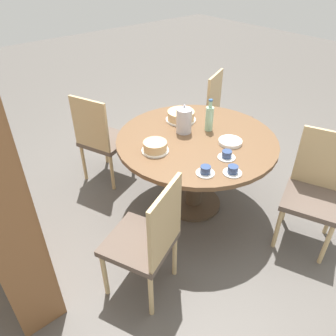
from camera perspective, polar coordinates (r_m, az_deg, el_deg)
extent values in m
plane|color=#56514C|center=(3.17, 4.36, -6.19)|extent=(14.00, 14.00, 0.00)
cylinder|color=#473828|center=(3.16, 4.37, -5.99)|extent=(0.51, 0.51, 0.03)
cylinder|color=#473828|center=(2.95, 4.66, -0.93)|extent=(0.15, 0.15, 0.66)
cylinder|color=brown|center=(2.76, 5.00, 4.92)|extent=(1.35, 1.35, 0.04)
cylinder|color=tan|center=(2.57, -6.27, -12.19)|extent=(0.03, 0.03, 0.41)
cylinder|color=tan|center=(2.39, -10.96, -17.74)|extent=(0.03, 0.03, 0.41)
cylinder|color=tan|center=(2.46, 1.17, -14.96)|extent=(0.03, 0.03, 0.41)
cylinder|color=tan|center=(2.26, -2.98, -21.22)|extent=(0.03, 0.03, 0.41)
cube|color=brown|center=(2.24, -5.05, -12.82)|extent=(0.55, 0.55, 0.04)
cube|color=tan|center=(1.98, -0.45, -9.54)|extent=(0.18, 0.38, 0.49)
cylinder|color=tan|center=(2.78, 18.52, -9.95)|extent=(0.03, 0.03, 0.41)
cylinder|color=tan|center=(2.79, 25.81, -11.90)|extent=(0.03, 0.03, 0.41)
cylinder|color=tan|center=(3.05, 19.93, -5.59)|extent=(0.03, 0.03, 0.41)
cylinder|color=tan|center=(3.06, 26.49, -7.36)|extent=(0.03, 0.03, 0.41)
cube|color=brown|center=(2.77, 23.74, -5.21)|extent=(0.55, 0.55, 0.04)
cube|color=tan|center=(2.79, 25.53, 1.37)|extent=(0.38, 0.18, 0.49)
cylinder|color=tan|center=(3.64, 12.06, 2.99)|extent=(0.03, 0.03, 0.41)
cylinder|color=tan|center=(3.94, 13.54, 5.44)|extent=(0.03, 0.03, 0.41)
cylinder|color=tan|center=(3.72, 6.76, 4.34)|extent=(0.03, 0.03, 0.41)
cylinder|color=tan|center=(4.02, 8.60, 6.65)|extent=(0.03, 0.03, 0.41)
cube|color=brown|center=(3.72, 10.60, 7.91)|extent=(0.55, 0.55, 0.04)
cube|color=tan|center=(3.66, 8.06, 12.31)|extent=(0.18, 0.38, 0.49)
cylinder|color=tan|center=(3.50, -6.18, 2.24)|extent=(0.03, 0.03, 0.41)
cylinder|color=tan|center=(3.69, -10.81, 3.67)|extent=(0.03, 0.03, 0.41)
cylinder|color=tan|center=(3.26, -9.71, -0.77)|extent=(0.03, 0.03, 0.41)
cylinder|color=tan|center=(3.47, -14.44, 0.92)|extent=(0.03, 0.03, 0.41)
cube|color=brown|center=(3.36, -10.69, 4.79)|extent=(0.54, 0.54, 0.04)
cube|color=tan|center=(3.11, -13.44, 7.41)|extent=(0.38, 0.17, 0.49)
cube|color=brown|center=(1.88, -25.83, -9.43)|extent=(0.04, 0.28, 1.75)
cube|color=brown|center=(2.30, -26.75, -0.89)|extent=(1.06, 0.02, 1.75)
cube|color=brown|center=(2.83, -24.64, -16.11)|extent=(0.99, 0.27, 0.04)
cube|color=brown|center=(2.60, -26.42, -11.40)|extent=(0.99, 0.27, 0.04)
cube|color=gold|center=(2.92, -26.84, -10.63)|extent=(0.46, 0.21, 0.28)
cube|color=orange|center=(2.54, -23.19, -17.59)|extent=(0.46, 0.21, 0.28)
cube|color=#234793|center=(2.30, -25.08, -12.45)|extent=(0.45, 0.21, 0.28)
cylinder|color=silver|center=(2.79, 2.80, 8.24)|extent=(0.13, 0.13, 0.21)
cone|color=silver|center=(2.74, 2.87, 10.40)|extent=(0.12, 0.12, 0.02)
sphere|color=silver|center=(2.73, 2.89, 10.78)|extent=(0.02, 0.02, 0.02)
cylinder|color=#99C6A3|center=(2.84, 7.21, 8.49)|extent=(0.07, 0.07, 0.21)
cylinder|color=#99C6A3|center=(2.78, 7.41, 10.97)|extent=(0.03, 0.03, 0.06)
cylinder|color=#2D5184|center=(2.77, 7.46, 11.64)|extent=(0.04, 0.04, 0.01)
cylinder|color=white|center=(3.03, 2.24, 8.42)|extent=(0.27, 0.27, 0.01)
cylinder|color=#DBB784|center=(3.01, 2.26, 9.17)|extent=(0.24, 0.24, 0.08)
cylinder|color=white|center=(2.56, -2.24, 3.06)|extent=(0.22, 0.22, 0.01)
cylinder|color=#DBB784|center=(2.54, -2.26, 3.86)|extent=(0.19, 0.19, 0.07)
cylinder|color=silver|center=(2.52, 10.14, 1.83)|extent=(0.13, 0.13, 0.01)
cylinder|color=#334775|center=(2.50, 10.21, 2.41)|extent=(0.07, 0.07, 0.05)
cylinder|color=silver|center=(2.36, 11.14, -0.83)|extent=(0.13, 0.13, 0.01)
cylinder|color=#334775|center=(2.34, 11.23, -0.23)|extent=(0.07, 0.07, 0.05)
cylinder|color=silver|center=(2.33, 6.50, -0.88)|extent=(0.13, 0.13, 0.01)
cylinder|color=#334775|center=(2.31, 6.55, -0.27)|extent=(0.07, 0.07, 0.05)
cylinder|color=white|center=(2.71, 10.76, 4.33)|extent=(0.19, 0.19, 0.01)
cylinder|color=white|center=(2.70, 10.78, 4.51)|extent=(0.19, 0.19, 0.01)
cylinder|color=white|center=(2.70, 10.81, 4.69)|extent=(0.19, 0.19, 0.01)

